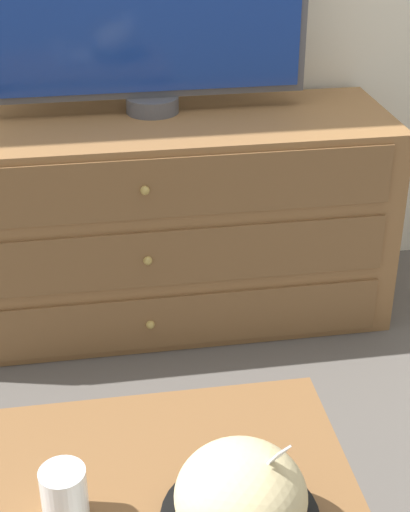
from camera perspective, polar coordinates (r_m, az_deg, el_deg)
ground_plane at (r=2.64m, az=-2.15°, el=-0.92°), size 12.00×12.00×0.00m
dresser at (r=2.27m, az=-4.73°, el=2.39°), size 1.41×0.46×0.61m
tv at (r=2.16m, az=-4.11°, el=17.97°), size 0.86×0.15×0.58m
takeout_bowl at (r=1.14m, az=2.60°, el=-17.55°), size 0.22×0.22×0.18m
drink_cup at (r=1.18m, az=-10.17°, el=-16.93°), size 0.07×0.07×0.09m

